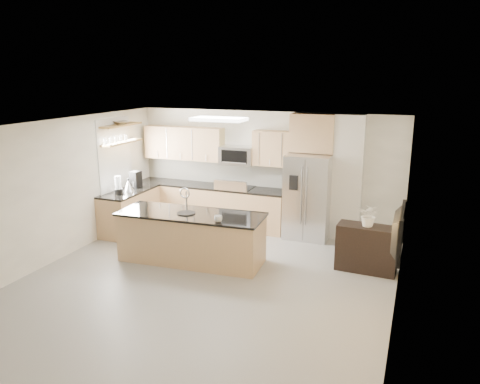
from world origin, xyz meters
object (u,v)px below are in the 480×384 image
at_px(flower_vase, 370,210).
at_px(television, 393,231).
at_px(credenza, 367,248).
at_px(coffee_maker, 136,180).
at_px(platter, 186,213).
at_px(range, 235,207).
at_px(microwave, 237,155).
at_px(blender, 118,186).
at_px(island, 192,237).
at_px(kettle, 128,186).
at_px(cup, 218,219).
at_px(refrigerator, 308,196).
at_px(bowl, 120,122).

relative_size(flower_vase, television, 0.56).
bearing_deg(credenza, flower_vase, -74.47).
bearing_deg(coffee_maker, platter, -35.31).
distance_m(platter, coffee_maker, 2.45).
relative_size(range, microwave, 1.50).
xyz_separation_m(credenza, blender, (-5.12, -0.03, 0.68)).
relative_size(range, credenza, 1.10).
xyz_separation_m(island, kettle, (-2.00, 0.97, 0.58)).
bearing_deg(range, cup, -75.04).
bearing_deg(refrigerator, bowl, -166.78).
xyz_separation_m(kettle, bowl, (-0.23, 0.17, 1.34)).
height_order(kettle, coffee_maker, coffee_maker).
distance_m(platter, bowl, 2.86).
distance_m(microwave, coffee_maker, 2.33).
relative_size(island, blender, 6.89).
xyz_separation_m(coffee_maker, bowl, (-0.16, -0.21, 1.29)).
bearing_deg(platter, island, 38.80).
height_order(blender, flower_vase, flower_vase).
xyz_separation_m(platter, flower_vase, (3.14, 0.74, 0.20)).
xyz_separation_m(range, refrigerator, (1.66, -0.05, 0.42)).
distance_m(microwave, platter, 2.39).
height_order(microwave, island, microwave).
relative_size(bowl, television, 0.36).
bearing_deg(kettle, blender, -99.70).
xyz_separation_m(microwave, flower_vase, (3.05, -1.55, -0.50)).
bearing_deg(cup, range, 104.96).
height_order(cup, platter, cup).
distance_m(coffee_maker, flower_vase, 5.18).
bearing_deg(television, bowl, 69.48).
relative_size(refrigerator, blender, 4.50).
distance_m(platter, blender, 2.12).
xyz_separation_m(refrigerator, island, (-1.69, -2.06, -0.43)).
bearing_deg(credenza, television, -71.59).
bearing_deg(flower_vase, range, 154.97).
bearing_deg(cup, kettle, 154.66).
relative_size(blender, television, 0.37).
relative_size(microwave, refrigerator, 0.43).
height_order(refrigerator, blender, refrigerator).
bearing_deg(television, coffee_maker, 67.08).
bearing_deg(kettle, cup, -25.34).
xyz_separation_m(range, flower_vase, (3.05, -1.42, 0.66)).
height_order(microwave, kettle, microwave).
xyz_separation_m(bowl, television, (5.76, -2.16, -1.03)).
bearing_deg(flower_vase, microwave, 153.08).
bearing_deg(platter, credenza, 13.69).
height_order(microwave, refrigerator, microwave).
bearing_deg(microwave, kettle, -148.14).
height_order(blender, bowl, bowl).
bearing_deg(range, microwave, 90.00).
xyz_separation_m(range, credenza, (3.04, -1.40, -0.06)).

